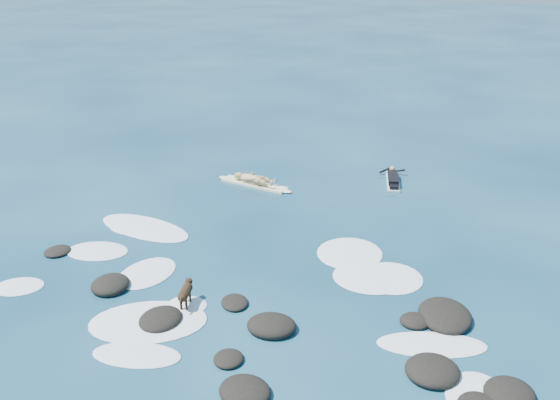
# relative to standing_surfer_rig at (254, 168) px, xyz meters

# --- Properties ---
(ground) EXTENTS (160.00, 160.00, 0.00)m
(ground) POSITION_rel_standing_surfer_rig_xyz_m (2.08, -7.14, -0.76)
(ground) COLOR #0A2642
(ground) RESTS_ON ground
(reef_rocks) EXTENTS (14.60, 6.15, 0.46)m
(reef_rocks) POSITION_rel_standing_surfer_rig_xyz_m (5.03, -9.56, -0.66)
(reef_rocks) COLOR black
(reef_rocks) RESTS_ON ground
(breaking_foam) EXTENTS (14.18, 8.27, 0.12)m
(breaking_foam) POSITION_rel_standing_surfer_rig_xyz_m (1.81, -7.25, -0.75)
(breaking_foam) COLOR white
(breaking_foam) RESTS_ON ground
(standing_surfer_rig) EXTENTS (3.33, 1.28, 1.92)m
(standing_surfer_rig) POSITION_rel_standing_surfer_rig_xyz_m (0.00, 0.00, 0.00)
(standing_surfer_rig) COLOR #EFECBF
(standing_surfer_rig) RESTS_ON ground
(paddling_surfer_rig) EXTENTS (1.07, 2.41, 0.42)m
(paddling_surfer_rig) POSITION_rel_standing_surfer_rig_xyz_m (5.30, 1.76, -0.61)
(paddling_surfer_rig) COLOR silver
(paddling_surfer_rig) RESTS_ON ground
(dog) EXTENTS (0.36, 1.09, 0.69)m
(dog) POSITION_rel_standing_surfer_rig_xyz_m (0.76, -8.76, -0.30)
(dog) COLOR black
(dog) RESTS_ON ground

